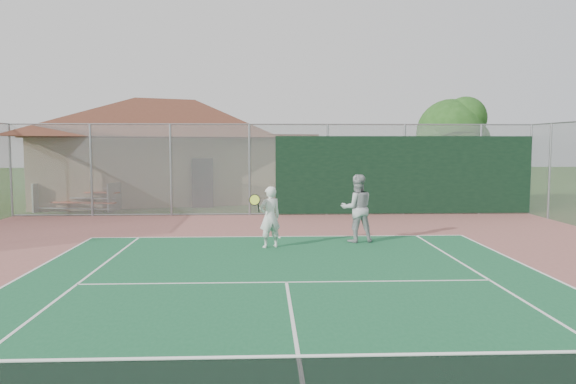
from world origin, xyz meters
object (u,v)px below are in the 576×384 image
object	(u,v)px
clubhouse	(170,140)
bleachers	(82,195)
player_grey_back	(357,209)
player_white_front	(270,217)
tree	(453,136)

from	to	relation	value
clubhouse	bleachers	size ratio (longest dim) A/B	4.43
clubhouse	player_grey_back	distance (m)	14.88
bleachers	player_white_front	world-z (taller)	player_white_front
clubhouse	tree	world-z (taller)	clubhouse
clubhouse	tree	distance (m)	13.55
tree	clubhouse	bearing A→B (deg)	158.62
tree	player_white_front	size ratio (longest dim) A/B	2.88
clubhouse	player_white_front	distance (m)	14.56
clubhouse	tree	xyz separation A→B (m)	(12.62, -4.94, 0.16)
bleachers	player_grey_back	size ratio (longest dim) A/B	1.81
clubhouse	player_grey_back	size ratio (longest dim) A/B	8.00
bleachers	player_white_front	bearing A→B (deg)	-37.15
clubhouse	bleachers	world-z (taller)	clubhouse
tree	player_grey_back	world-z (taller)	tree
bleachers	player_grey_back	distance (m)	12.99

